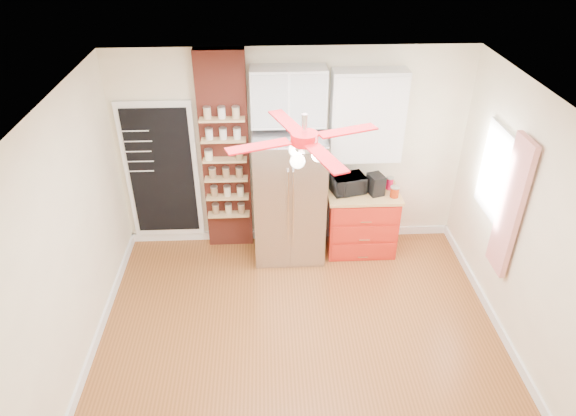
{
  "coord_description": "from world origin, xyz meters",
  "views": [
    {
      "loc": [
        -0.33,
        -4.03,
        4.25
      ],
      "look_at": [
        -0.1,
        0.9,
        1.17
      ],
      "focal_mm": 32.0,
      "sensor_mm": 36.0,
      "label": 1
    }
  ],
  "objects_px": {
    "toaster_oven": "(348,184)",
    "canister_left": "(395,192)",
    "red_cabinet": "(361,220)",
    "ceiling_fan": "(304,139)",
    "fridge": "(289,197)",
    "coffee_maker": "(376,184)",
    "pantry_jar_oats": "(209,155)"
  },
  "relations": [
    {
      "from": "toaster_oven",
      "to": "canister_left",
      "type": "xyz_separation_m",
      "value": [
        0.58,
        -0.15,
        -0.05
      ]
    },
    {
      "from": "ceiling_fan",
      "to": "canister_left",
      "type": "relative_size",
      "value": 10.66
    },
    {
      "from": "canister_left",
      "to": "coffee_maker",
      "type": "bearing_deg",
      "value": 156.3
    },
    {
      "from": "fridge",
      "to": "pantry_jar_oats",
      "type": "bearing_deg",
      "value": 172.29
    },
    {
      "from": "red_cabinet",
      "to": "ceiling_fan",
      "type": "relative_size",
      "value": 0.67
    },
    {
      "from": "ceiling_fan",
      "to": "coffee_maker",
      "type": "bearing_deg",
      "value": 57.02
    },
    {
      "from": "canister_left",
      "to": "pantry_jar_oats",
      "type": "height_order",
      "value": "pantry_jar_oats"
    },
    {
      "from": "ceiling_fan",
      "to": "pantry_jar_oats",
      "type": "xyz_separation_m",
      "value": [
        -1.05,
        1.77,
        -0.99
      ]
    },
    {
      "from": "ceiling_fan",
      "to": "pantry_jar_oats",
      "type": "distance_m",
      "value": 2.28
    },
    {
      "from": "coffee_maker",
      "to": "canister_left",
      "type": "distance_m",
      "value": 0.26
    },
    {
      "from": "red_cabinet",
      "to": "coffee_maker",
      "type": "height_order",
      "value": "coffee_maker"
    },
    {
      "from": "toaster_oven",
      "to": "coffee_maker",
      "type": "height_order",
      "value": "coffee_maker"
    },
    {
      "from": "ceiling_fan",
      "to": "fridge",
      "type": "bearing_deg",
      "value": 91.76
    },
    {
      "from": "coffee_maker",
      "to": "toaster_oven",
      "type": "bearing_deg",
      "value": 154.75
    },
    {
      "from": "red_cabinet",
      "to": "pantry_jar_oats",
      "type": "height_order",
      "value": "pantry_jar_oats"
    },
    {
      "from": "ceiling_fan",
      "to": "pantry_jar_oats",
      "type": "height_order",
      "value": "ceiling_fan"
    },
    {
      "from": "red_cabinet",
      "to": "coffee_maker",
      "type": "xyz_separation_m",
      "value": [
        0.14,
        -0.05,
        0.58
      ]
    },
    {
      "from": "red_cabinet",
      "to": "canister_left",
      "type": "relative_size",
      "value": 7.16
    },
    {
      "from": "fridge",
      "to": "ceiling_fan",
      "type": "relative_size",
      "value": 1.25
    },
    {
      "from": "red_cabinet",
      "to": "coffee_maker",
      "type": "distance_m",
      "value": 0.6
    },
    {
      "from": "ceiling_fan",
      "to": "canister_left",
      "type": "height_order",
      "value": "ceiling_fan"
    },
    {
      "from": "fridge",
      "to": "ceiling_fan",
      "type": "bearing_deg",
      "value": -88.24
    },
    {
      "from": "canister_left",
      "to": "pantry_jar_oats",
      "type": "bearing_deg",
      "value": 174.36
    },
    {
      "from": "fridge",
      "to": "canister_left",
      "type": "relative_size",
      "value": 13.33
    },
    {
      "from": "fridge",
      "to": "red_cabinet",
      "type": "xyz_separation_m",
      "value": [
        0.97,
        0.05,
        -0.42
      ]
    },
    {
      "from": "coffee_maker",
      "to": "ceiling_fan",
      "type": "bearing_deg",
      "value": -140.27
    },
    {
      "from": "fridge",
      "to": "toaster_oven",
      "type": "bearing_deg",
      "value": 4.0
    },
    {
      "from": "ceiling_fan",
      "to": "red_cabinet",
      "type": "bearing_deg",
      "value": 61.29
    },
    {
      "from": "ceiling_fan",
      "to": "toaster_oven",
      "type": "distance_m",
      "value": 2.31
    },
    {
      "from": "red_cabinet",
      "to": "ceiling_fan",
      "type": "height_order",
      "value": "ceiling_fan"
    },
    {
      "from": "fridge",
      "to": "pantry_jar_oats",
      "type": "xyz_separation_m",
      "value": [
        -1.0,
        0.14,
        0.56
      ]
    },
    {
      "from": "ceiling_fan",
      "to": "canister_left",
      "type": "distance_m",
      "value": 2.48
    }
  ]
}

